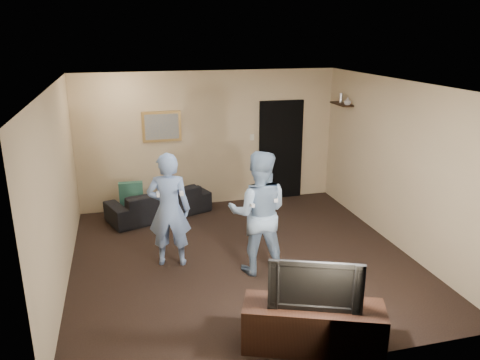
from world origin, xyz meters
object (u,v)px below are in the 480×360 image
object	(u,v)px
tv_console	(313,327)
wii_player_right	(259,213)
sofa	(159,202)
wii_player_left	(169,210)
television	(315,282)

from	to	relation	value
tv_console	wii_player_right	xyz separation A→B (m)	(-0.08, 1.80, 0.63)
wii_player_right	sofa	bearing A→B (deg)	115.62
wii_player_left	wii_player_right	world-z (taller)	wii_player_right
television	wii_player_left	bearing A→B (deg)	139.91
wii_player_right	television	bearing A→B (deg)	-87.55
tv_console	wii_player_left	world-z (taller)	wii_player_left
television	wii_player_right	size ratio (longest dim) A/B	0.55
wii_player_right	wii_player_left	bearing A→B (deg)	155.90
tv_console	sofa	bearing A→B (deg)	128.01
television	wii_player_left	world-z (taller)	wii_player_left
sofa	tv_console	xyz separation A→B (m)	(1.26, -4.27, -0.02)
sofa	tv_console	distance (m)	4.45
tv_console	television	bearing A→B (deg)	-158.42
sofa	wii_player_right	bearing A→B (deg)	95.61
sofa	wii_player_left	distance (m)	2.02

